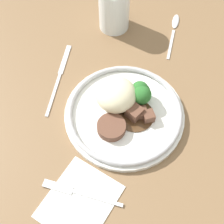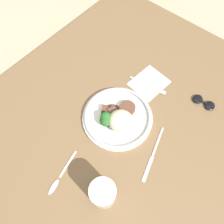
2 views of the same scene
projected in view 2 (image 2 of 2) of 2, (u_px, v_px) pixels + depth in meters
name	position (u px, v px, depth m)	size (l,w,h in m)	color
ground_plane	(120.00, 138.00, 0.85)	(8.00, 8.00, 0.00)	tan
dining_table	(120.00, 136.00, 0.83)	(1.36, 1.12, 0.05)	brown
napkin	(149.00, 83.00, 0.91)	(0.16, 0.14, 0.00)	white
plate	(117.00, 117.00, 0.82)	(0.27, 0.27, 0.08)	white
juice_glass	(103.00, 194.00, 0.67)	(0.08, 0.08, 0.12)	orange
fork	(151.00, 87.00, 0.90)	(0.04, 0.17, 0.00)	silver
knife	(153.00, 155.00, 0.77)	(0.21, 0.07, 0.00)	silver
spoon	(57.00, 181.00, 0.73)	(0.16, 0.05, 0.01)	silver
sunglasses	(204.00, 102.00, 0.86)	(0.05, 0.09, 0.01)	black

